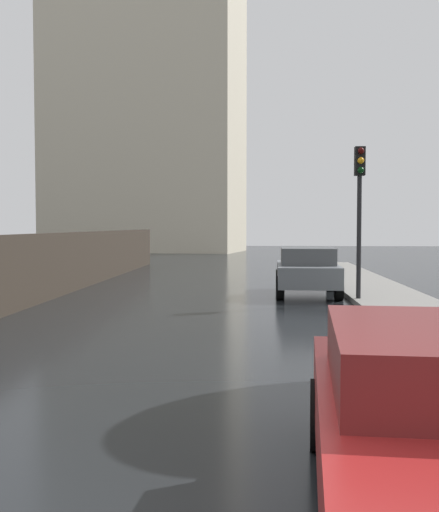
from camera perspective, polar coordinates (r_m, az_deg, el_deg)
The scene contains 3 objects.
car_grey_mid_road at distance 18.88m, azimuth 7.87°, elevation -1.28°, with size 1.90×3.93×1.41m.
traffic_light at distance 17.07m, azimuth 12.45°, elevation 5.56°, with size 0.26×0.39×3.97m.
distant_tower at distance 51.98m, azimuth -6.83°, elevation 15.94°, with size 16.07×9.44×27.83m.
Camera 1 is at (1.50, -3.34, 2.07)m, focal length 44.59 mm.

